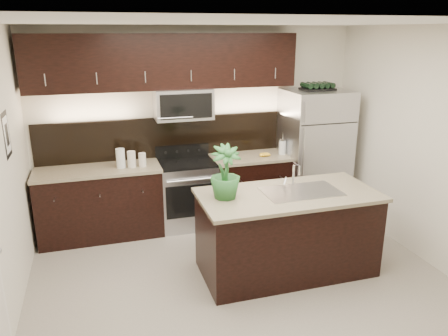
# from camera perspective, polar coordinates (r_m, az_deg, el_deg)

# --- Properties ---
(ground) EXTENTS (4.50, 4.50, 0.00)m
(ground) POSITION_cam_1_polar(r_m,az_deg,el_deg) (4.90, 2.60, -15.00)
(ground) COLOR gray
(ground) RESTS_ON ground
(room_walls) EXTENTS (4.52, 4.02, 2.71)m
(room_walls) POSITION_cam_1_polar(r_m,az_deg,el_deg) (4.16, 1.65, 4.53)
(room_walls) COLOR beige
(room_walls) RESTS_ON ground
(counter_run) EXTENTS (3.51, 0.65, 0.94)m
(counter_run) POSITION_cam_1_polar(r_m,az_deg,el_deg) (6.05, -6.73, -3.52)
(counter_run) COLOR black
(counter_run) RESTS_ON ground
(upper_fixtures) EXTENTS (3.49, 0.40, 1.66)m
(upper_fixtures) POSITION_cam_1_polar(r_m,az_deg,el_deg) (5.82, -7.32, 12.54)
(upper_fixtures) COLOR black
(upper_fixtures) RESTS_ON counter_run
(island) EXTENTS (1.96, 0.96, 0.94)m
(island) POSITION_cam_1_polar(r_m,az_deg,el_deg) (4.99, 8.20, -8.29)
(island) COLOR black
(island) RESTS_ON ground
(sink_faucet) EXTENTS (0.84, 0.50, 0.28)m
(sink_faucet) POSITION_cam_1_polar(r_m,az_deg,el_deg) (4.87, 10.00, -2.85)
(sink_faucet) COLOR silver
(sink_faucet) RESTS_ON island
(refrigerator) EXTENTS (0.88, 0.80, 1.83)m
(refrigerator) POSITION_cam_1_polar(r_m,az_deg,el_deg) (6.52, 11.59, 1.92)
(refrigerator) COLOR #B2B2B7
(refrigerator) RESTS_ON ground
(wine_rack) EXTENTS (0.45, 0.28, 0.11)m
(wine_rack) POSITION_cam_1_polar(r_m,az_deg,el_deg) (6.34, 12.13, 10.37)
(wine_rack) COLOR black
(wine_rack) RESTS_ON refrigerator
(plant) EXTENTS (0.33, 0.33, 0.57)m
(plant) POSITION_cam_1_polar(r_m,az_deg,el_deg) (4.53, 0.18, -0.55)
(plant) COLOR #27622A
(plant) RESTS_ON island
(canisters) EXTENTS (0.38, 0.13, 0.25)m
(canisters) POSITION_cam_1_polar(r_m,az_deg,el_deg) (5.75, -12.32, 1.17)
(canisters) COLOR silver
(canisters) RESTS_ON counter_run
(french_press) EXTENTS (0.10, 0.10, 0.30)m
(french_press) POSITION_cam_1_polar(r_m,az_deg,el_deg) (6.28, 7.63, 2.81)
(french_press) COLOR silver
(french_press) RESTS_ON counter_run
(bananas) EXTENTS (0.16, 0.13, 0.05)m
(bananas) POSITION_cam_1_polar(r_m,az_deg,el_deg) (6.15, 4.89, 1.75)
(bananas) COLOR yellow
(bananas) RESTS_ON counter_run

